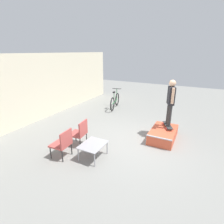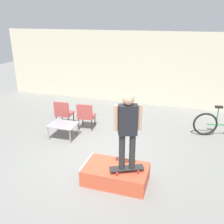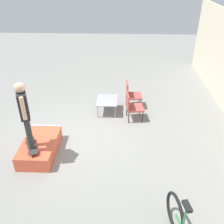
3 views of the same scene
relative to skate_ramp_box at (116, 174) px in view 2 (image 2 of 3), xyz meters
The scene contains 9 objects.
ground_plane 1.21m from the skate_ramp_box, 132.15° to the left, with size 24.00×24.00×0.00m, color gray.
house_wall_back 5.77m from the skate_ramp_box, 98.20° to the left, with size 12.00×0.06×3.00m.
skate_ramp_box is the anchor object (origin of this frame).
skateboard_on_ramp 0.40m from the skate_ramp_box, 17.71° to the right, with size 0.76×0.51×0.07m.
person_skater 1.30m from the skate_ramp_box, 17.71° to the right, with size 0.54×0.33×1.68m.
coffee_table 2.73m from the skate_ramp_box, 143.11° to the left, with size 0.83×0.66×0.45m.
patio_chair_left 3.56m from the skate_ramp_box, 136.57° to the left, with size 0.55×0.55×0.90m.
patio_chair_right 3.02m from the skate_ramp_box, 125.73° to the left, with size 0.58×0.58×0.90m.
bicycle 4.09m from the skate_ramp_box, 52.20° to the left, with size 1.76×0.55×1.05m.
Camera 2 is at (2.15, -5.45, 3.55)m, focal length 40.00 mm.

